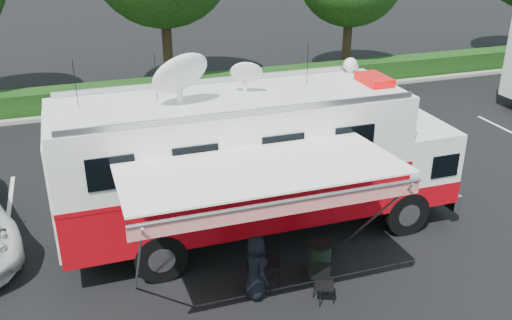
{
  "coord_description": "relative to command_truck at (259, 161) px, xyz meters",
  "views": [
    {
      "loc": [
        -4.34,
        -12.4,
        8.01
      ],
      "look_at": [
        0.0,
        0.5,
        1.9
      ],
      "focal_mm": 40.0,
      "sensor_mm": 36.0,
      "label": 1
    }
  ],
  "objects": [
    {
      "name": "folding_table",
      "position": [
        -0.64,
        -2.19,
        -1.52
      ],
      "size": [
        0.88,
        0.75,
        0.64
      ],
      "color": "black",
      "rests_on": "ground_plane"
    },
    {
      "name": "person",
      "position": [
        -0.94,
        -2.54,
        -2.1
      ],
      "size": [
        0.6,
        0.81,
        1.52
      ],
      "primitive_type": "imported",
      "rotation": [
        0.0,
        0.0,
        1.75
      ],
      "color": "black",
      "rests_on": "ground_plane"
    },
    {
      "name": "ground_plane",
      "position": [
        0.09,
        0.0,
        -2.1
      ],
      "size": [
        120.0,
        120.0,
        0.0
      ],
      "primitive_type": "plane",
      "color": "black",
      "rests_on": "ground"
    },
    {
      "name": "stall_lines",
      "position": [
        -0.41,
        3.0,
        -2.1
      ],
      "size": [
        24.12,
        5.5,
        0.01
      ],
      "color": "silver",
      "rests_on": "ground_plane"
    },
    {
      "name": "awning",
      "position": [
        -0.92,
        -2.92,
        1.06
      ],
      "size": [
        5.59,
        2.87,
        3.37
      ],
      "color": "white",
      "rests_on": "ground_plane"
    },
    {
      "name": "folding_chair",
      "position": [
        0.42,
        -3.08,
        -1.59
      ],
      "size": [
        0.55,
        0.58,
        0.88
      ],
      "color": "black",
      "rests_on": "ground_plane"
    },
    {
      "name": "command_truck",
      "position": [
        0.0,
        0.0,
        0.0
      ],
      "size": [
        10.23,
        2.82,
        4.92
      ],
      "color": "black",
      "rests_on": "ground_plane"
    },
    {
      "name": "trash_bin",
      "position": [
        0.73,
        -2.25,
        -1.67
      ],
      "size": [
        0.58,
        0.58,
        0.87
      ],
      "color": "black",
      "rests_on": "ground_plane"
    }
  ]
}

